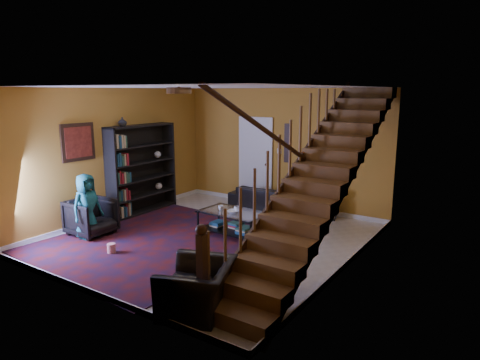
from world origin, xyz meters
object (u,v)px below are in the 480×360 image
(coffee_table, at_px, (234,222))
(bookshelf, at_px, (142,171))
(armchair_right, at_px, (198,288))
(sofa, at_px, (271,199))
(armchair_left, at_px, (91,217))

(coffee_table, bearing_deg, bookshelf, 174.99)
(armchair_right, xyz_separation_m, coffee_table, (-1.24, 2.62, -0.03))
(bookshelf, distance_m, sofa, 3.00)
(armchair_right, relative_size, coffee_table, 0.73)
(armchair_left, bearing_deg, coffee_table, -58.11)
(sofa, height_order, armchair_left, armchair_left)
(coffee_table, bearing_deg, armchair_right, -64.60)
(bookshelf, relative_size, armchair_left, 2.55)
(bookshelf, distance_m, coffee_table, 2.76)
(armchair_left, xyz_separation_m, coffee_table, (2.31, 1.47, -0.08))
(sofa, height_order, armchair_right, armchair_right)
(bookshelf, height_order, sofa, bookshelf)
(armchair_right, bearing_deg, armchair_left, -128.79)
(sofa, height_order, coffee_table, sofa)
(coffee_table, bearing_deg, armchair_left, -147.51)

